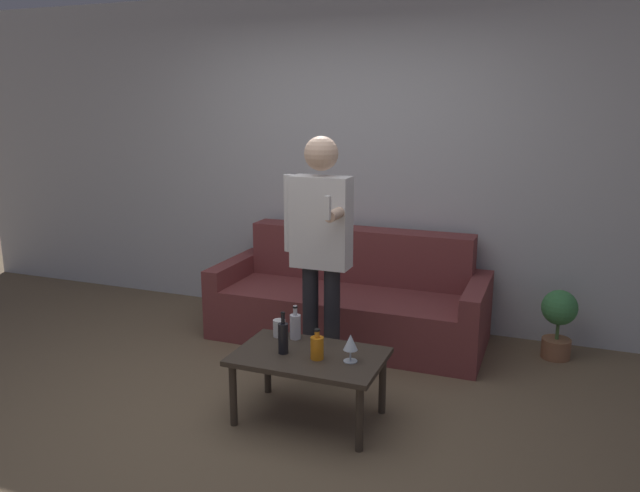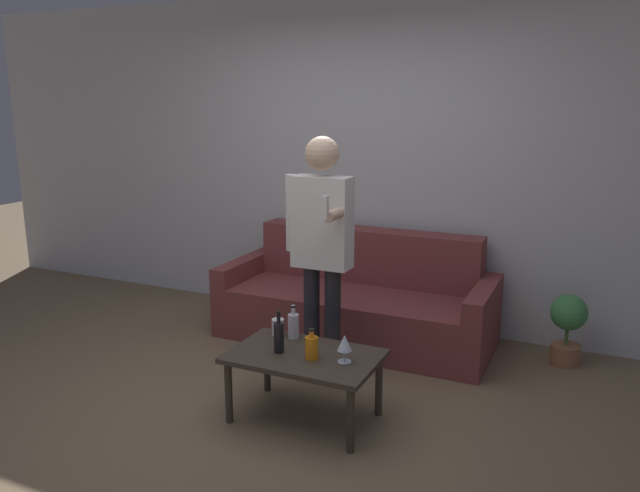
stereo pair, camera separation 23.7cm
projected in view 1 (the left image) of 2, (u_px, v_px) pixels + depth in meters
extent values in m
plane|color=#756047|center=(242.00, 423.00, 3.65)|extent=(16.00, 16.00, 0.00)
cube|color=silver|center=(352.00, 161.00, 5.16)|extent=(8.00, 0.06, 2.70)
cube|color=brown|center=(343.00, 319.00, 4.79)|extent=(1.83, 0.61, 0.40)
cube|color=brown|center=(360.00, 278.00, 5.13)|extent=(1.83, 0.24, 0.83)
cube|color=brown|center=(237.00, 292.00, 5.23)|extent=(0.14, 0.85, 0.55)
cube|color=brown|center=(476.00, 321.00, 4.53)|extent=(0.14, 0.85, 0.55)
cube|color=#3D3328|center=(309.00, 357.00, 3.61)|extent=(0.86, 0.55, 0.03)
cylinder|color=#3D3328|center=(233.00, 395.00, 3.59)|extent=(0.04, 0.04, 0.38)
cylinder|color=#3D3328|center=(360.00, 419.00, 3.32)|extent=(0.04, 0.04, 0.38)
cylinder|color=#3D3328|center=(268.00, 364.00, 4.00)|extent=(0.04, 0.04, 0.38)
cylinder|color=#3D3328|center=(382.00, 384.00, 3.73)|extent=(0.04, 0.04, 0.38)
cylinder|color=silver|center=(295.00, 327.00, 3.83)|extent=(0.07, 0.07, 0.15)
cylinder|color=silver|center=(295.00, 310.00, 3.81)|extent=(0.03, 0.03, 0.06)
cylinder|color=black|center=(295.00, 307.00, 3.80)|extent=(0.03, 0.03, 0.01)
cylinder|color=black|center=(283.00, 338.00, 3.60)|extent=(0.06, 0.06, 0.18)
cylinder|color=black|center=(283.00, 318.00, 3.58)|extent=(0.02, 0.02, 0.07)
cylinder|color=black|center=(283.00, 313.00, 3.57)|extent=(0.03, 0.03, 0.01)
cylinder|color=orange|center=(317.00, 348.00, 3.53)|extent=(0.08, 0.08, 0.13)
cylinder|color=orange|center=(317.00, 333.00, 3.51)|extent=(0.03, 0.03, 0.05)
cylinder|color=black|center=(317.00, 330.00, 3.51)|extent=(0.03, 0.03, 0.01)
cylinder|color=silver|center=(350.00, 361.00, 3.51)|extent=(0.08, 0.08, 0.01)
cylinder|color=silver|center=(350.00, 355.00, 3.50)|extent=(0.01, 0.01, 0.07)
cone|color=silver|center=(351.00, 342.00, 3.48)|extent=(0.08, 0.08, 0.09)
cylinder|color=white|center=(279.00, 328.00, 3.87)|extent=(0.08, 0.08, 0.11)
cylinder|color=#232328|center=(311.00, 323.00, 4.16)|extent=(0.11, 0.11, 0.79)
cylinder|color=#232328|center=(332.00, 326.00, 4.11)|extent=(0.11, 0.11, 0.79)
cube|color=white|center=(321.00, 222.00, 3.98)|extent=(0.38, 0.17, 0.59)
sphere|color=beige|center=(321.00, 153.00, 3.88)|extent=(0.22, 0.22, 0.22)
cylinder|color=white|center=(289.00, 213.00, 4.05)|extent=(0.07, 0.07, 0.50)
cylinder|color=beige|center=(337.00, 214.00, 3.79)|extent=(0.07, 0.26, 0.07)
cube|color=white|center=(328.00, 208.00, 3.63)|extent=(0.03, 0.03, 0.14)
cylinder|color=#936042|center=(556.00, 348.00, 4.56)|extent=(0.21, 0.21, 0.14)
cylinder|color=#476B38|center=(558.00, 329.00, 4.53)|extent=(0.02, 0.02, 0.15)
sphere|color=#428E4C|center=(560.00, 308.00, 4.49)|extent=(0.25, 0.25, 0.25)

